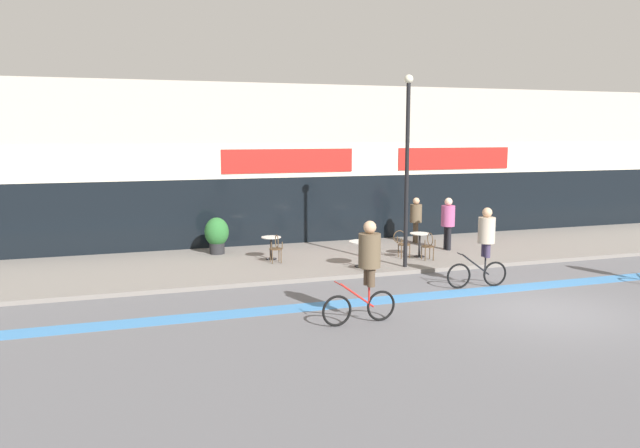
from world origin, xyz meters
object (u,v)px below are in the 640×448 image
Objects in this scene: cafe_chair_0_near at (276,247)px; cyclist_1 at (367,262)px; cafe_chair_1_near at (370,254)px; cyclist_2 at (484,241)px; planter_pot at (217,234)px; pedestrian_near_end at (416,216)px; bistro_table_1 at (362,248)px; lamp_post at (407,159)px; cafe_chair_2_near at (429,244)px; bistro_table_2 at (420,240)px; pedestrian_far_end at (448,219)px; bistro_table_0 at (271,243)px; cafe_chair_2_side at (402,242)px.

cafe_chair_0_near is 0.40× the size of cyclist_1.
cafe_chair_0_near is at bearing 52.62° from cafe_chair_1_near.
cafe_chair_0_near is at bearing -37.44° from cyclist_2.
planter_pot is 7.24m from pedestrian_near_end.
cyclist_1 reaches higher than bistro_table_1.
lamp_post reaches higher than cafe_chair_1_near.
cafe_chair_2_near is at bearing -97.20° from pedestrian_near_end.
pedestrian_near_end reaches higher than cafe_chair_0_near.
planter_pot is (-6.14, 2.61, 0.12)m from bistro_table_2.
cyclist_1 is at bearing 144.08° from cafe_chair_2_near.
cafe_chair_0_near is (-4.66, 0.51, -0.03)m from bistro_table_2.
cyclist_2 is (4.62, -4.24, 0.62)m from cafe_chair_0_near.
cafe_chair_1_near is 0.50× the size of pedestrian_far_end.
pedestrian_near_end reaches higher than bistro_table_0.
cyclist_1 reaches higher than planter_pot.
cafe_chair_2_side is (4.03, -0.51, 0.00)m from cafe_chair_0_near.
pedestrian_far_end reaches higher than cafe_chair_2_side.
cafe_chair_1_near is 0.16× the size of lamp_post.
cyclist_1 reaches higher than bistro_table_2.
cafe_chair_2_side is 3.03m from lamp_post.
cafe_chair_1_near reaches higher than bistro_table_0.
planter_pot is 6.83m from lamp_post.
pedestrian_near_end is (1.71, 2.38, 0.47)m from cafe_chair_2_side.
cafe_chair_0_near and cafe_chair_1_near have the same top height.
cafe_chair_1_near is at bearing -47.00° from planter_pot.
cyclist_2 is at bearing -109.95° from pedestrian_far_end.
pedestrian_far_end reaches higher than cafe_chair_0_near.
bistro_table_2 is 0.86× the size of cafe_chair_0_near.
pedestrian_far_end is (6.15, -0.33, 0.56)m from bistro_table_0.
cafe_chair_2_near is at bearing -20.77° from bistro_table_0.
cafe_chair_2_side is 0.50× the size of pedestrian_far_end.
lamp_post is at bearing -37.50° from planter_pot.
bistro_table_1 is 0.88× the size of cafe_chair_2_side.
lamp_post reaches higher than cafe_chair_2_side.
pedestrian_near_end is at bearing -95.37° from cyclist_2.
lamp_post is 5.78m from cyclist_1.
pedestrian_far_end reaches higher than cafe_chair_2_near.
bistro_table_0 is 6.73m from cyclist_2.
bistro_table_1 is 4.73m from pedestrian_near_end.
pedestrian_near_end is (5.33, 8.07, -0.23)m from cyclist_1.
pedestrian_far_end is (3.84, 1.63, 0.51)m from bistro_table_1.
pedestrian_near_end is (3.44, 3.22, 0.43)m from bistro_table_1.
bistro_table_1 is 0.66× the size of planter_pot.
cafe_chair_2_side reaches higher than bistro_table_2.
cyclist_1 is 8.65m from pedestrian_far_end.
pedestrian_far_end is at bearing -56.44° from cafe_chair_1_near.
bistro_table_2 is 4.69m from cafe_chair_0_near.
bistro_table_2 is 3.17m from lamp_post.
cafe_chair_2_side is 6.77m from cyclist_1.
cafe_chair_2_near is 6.94m from planter_pot.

